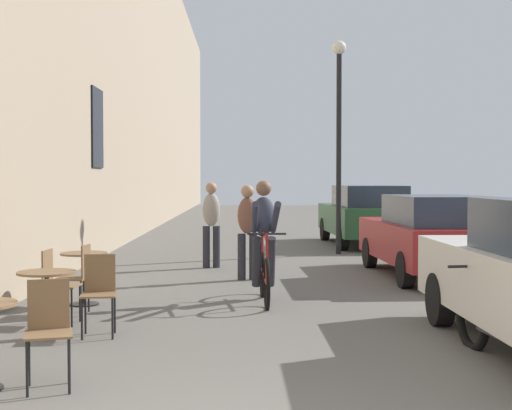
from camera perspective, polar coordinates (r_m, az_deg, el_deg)
building_facade_left at (r=18.70m, az=-11.76°, el=13.40°), size 0.54×68.00×10.85m
cafe_chair_near_toward_street at (r=6.30m, az=-16.04°, el=-9.12°), size 0.46×0.46×0.89m
cafe_table_mid at (r=8.28m, az=-16.17°, el=-6.42°), size 0.64×0.64×0.72m
cafe_chair_mid_toward_street at (r=8.23m, az=-12.26°, el=-6.46°), size 0.42×0.42×0.89m
cafe_chair_mid_toward_wall at (r=8.95m, az=-15.49°, el=-5.80°), size 0.41×0.41×0.89m
cafe_table_far at (r=10.23m, az=-13.40°, el=-4.79°), size 0.64×0.64×0.72m
cafe_chair_far_toward_street at (r=9.56m, az=-13.84°, el=-5.29°), size 0.41×0.41×0.89m
cyclist_on_bicycle at (r=10.24m, az=0.64°, el=-3.10°), size 0.52×1.76×1.74m
pedestrian_near at (r=12.38m, az=-0.68°, el=-1.71°), size 0.35×0.25×1.63m
pedestrian_mid at (r=14.11m, az=-3.54°, el=-1.16°), size 0.38×0.30×1.67m
street_lamp at (r=16.82m, az=6.56°, el=6.74°), size 0.32×0.32×4.90m
parked_car_second at (r=13.07m, az=13.61°, el=-2.30°), size 1.85×4.14×1.45m
parked_car_third at (r=19.10m, az=8.63°, el=-0.72°), size 2.00×4.47×1.57m
parked_motorcycle at (r=7.15m, az=19.23°, el=-8.74°), size 0.62×2.14×0.92m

